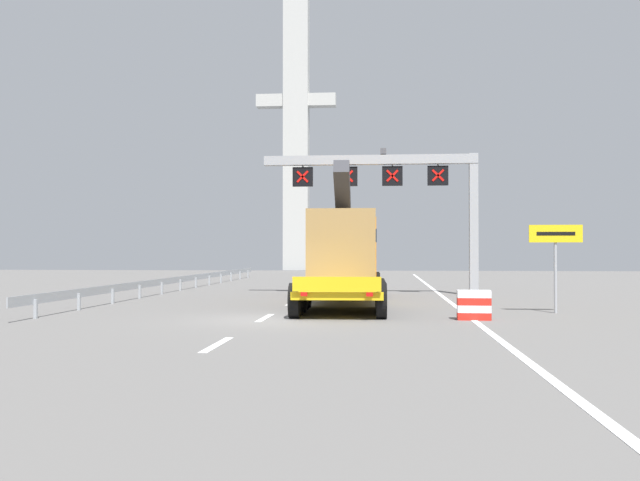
{
  "coord_description": "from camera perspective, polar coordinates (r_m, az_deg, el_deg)",
  "views": [
    {
      "loc": [
        3.5,
        -21.58,
        2.08
      ],
      "look_at": [
        0.84,
        8.14,
        2.54
      ],
      "focal_mm": 40.02,
      "sensor_mm": 36.0,
      "label": 1
    }
  ],
  "objects": [
    {
      "name": "heavy_haul_truck_yellow",
      "position": [
        29.47,
        2.07,
        -1.06
      ],
      "size": [
        3.24,
        14.11,
        5.3
      ],
      "color": "yellow",
      "rests_on": "ground"
    },
    {
      "name": "exit_sign_yellow",
      "position": [
        25.29,
        18.32,
        -0.33
      ],
      "size": [
        1.76,
        0.15,
        2.98
      ],
      "color": "#9EA0A5",
      "rests_on": "ground"
    },
    {
      "name": "lane_markings",
      "position": [
        41.49,
        0.01,
        -3.75
      ],
      "size": [
        0.2,
        53.99,
        0.01
      ],
      "color": "silver",
      "rests_on": "ground"
    },
    {
      "name": "edge_line_right",
      "position": [
        33.75,
        9.73,
        -4.39
      ],
      "size": [
        0.2,
        63.0,
        0.01
      ],
      "primitive_type": "cube",
      "color": "silver",
      "rests_on": "ground"
    },
    {
      "name": "bridge_pylon_distant",
      "position": [
        81.52,
        -1.91,
        8.82
      ],
      "size": [
        9.0,
        2.0,
        30.86
      ],
      "color": "#B7B7B2",
      "rests_on": "ground"
    },
    {
      "name": "guardrail_left",
      "position": [
        39.94,
        -10.55,
        -3.05
      ],
      "size": [
        0.13,
        37.71,
        0.76
      ],
      "color": "#999EA3",
      "rests_on": "ground"
    },
    {
      "name": "overhead_lane_gantry",
      "position": [
        34.23,
        6.34,
        4.62
      ],
      "size": [
        10.43,
        0.9,
        7.0
      ],
      "color": "#9EA0A5",
      "rests_on": "ground"
    },
    {
      "name": "crash_barrier_striped",
      "position": [
        22.21,
        12.2,
        -5.07
      ],
      "size": [
        1.02,
        0.54,
        0.9
      ],
      "color": "red",
      "rests_on": "ground"
    },
    {
      "name": "ground",
      "position": [
        21.96,
        -4.1,
        -6.31
      ],
      "size": [
        112.0,
        112.0,
        0.0
      ],
      "primitive_type": "plane",
      "color": "slate"
    }
  ]
}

